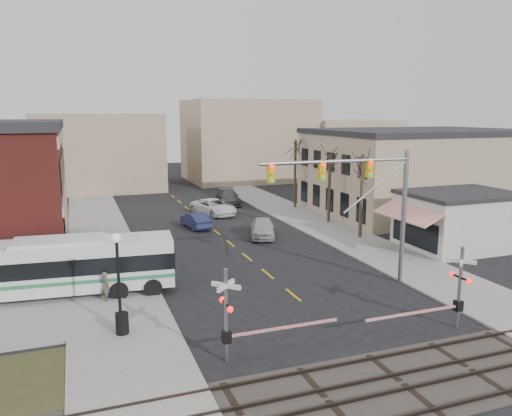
{
  "coord_description": "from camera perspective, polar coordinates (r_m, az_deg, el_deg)",
  "views": [
    {
      "loc": [
        -11.15,
        -22.36,
        10.12
      ],
      "look_at": [
        0.74,
        10.15,
        3.5
      ],
      "focal_mm": 35.0,
      "sensor_mm": 36.0,
      "label": 1
    }
  ],
  "objects": [
    {
      "name": "ground",
      "position": [
        26.96,
        6.06,
        -11.29
      ],
      "size": [
        160.0,
        160.0,
        0.0
      ],
      "primitive_type": "plane",
      "color": "black",
      "rests_on": "ground"
    },
    {
      "name": "sidewalk_west",
      "position": [
        43.57,
        -17.39,
        -3.03
      ],
      "size": [
        5.0,
        60.0,
        0.12
      ],
      "primitive_type": "cube",
      "color": "gray",
      "rests_on": "ground"
    },
    {
      "name": "sidewalk_east",
      "position": [
        48.19,
        5.77,
        -1.28
      ],
      "size": [
        5.0,
        60.0,
        0.12
      ],
      "primitive_type": "cube",
      "color": "gray",
      "rests_on": "ground"
    },
    {
      "name": "ballast_strip",
      "position": [
        20.79,
        16.32,
        -18.67
      ],
      "size": [
        160.0,
        5.0,
        0.06
      ],
      "primitive_type": "cube",
      "color": "#332D28",
      "rests_on": "ground"
    },
    {
      "name": "rail_tracks",
      "position": [
        20.75,
        16.34,
        -18.46
      ],
      "size": [
        160.0,
        3.91,
        0.14
      ],
      "color": "#2D231E",
      "rests_on": "ground"
    },
    {
      "name": "tan_building",
      "position": [
        54.11,
        17.89,
        4.08
      ],
      "size": [
        20.3,
        15.3,
        8.5
      ],
      "color": "tan",
      "rests_on": "ground"
    },
    {
      "name": "awning_shop",
      "position": [
        40.75,
        22.19,
        -1.25
      ],
      "size": [
        9.74,
        6.2,
        4.3
      ],
      "color": "beige",
      "rests_on": "ground"
    },
    {
      "name": "tree_east_a",
      "position": [
        41.15,
        11.97,
        1.32
      ],
      "size": [
        0.28,
        0.28,
        6.75
      ],
      "color": "#382B21",
      "rests_on": "sidewalk_east"
    },
    {
      "name": "tree_east_b",
      "position": [
        46.45,
        8.36,
        2.23
      ],
      "size": [
        0.28,
        0.28,
        6.3
      ],
      "color": "#382B21",
      "rests_on": "sidewalk_east"
    },
    {
      "name": "tree_east_c",
      "position": [
        53.58,
        4.5,
        3.93
      ],
      "size": [
        0.28,
        0.28,
        7.2
      ],
      "color": "#382B21",
      "rests_on": "sidewalk_east"
    },
    {
      "name": "transit_bus",
      "position": [
        29.81,
        -21.38,
        -6.19
      ],
      "size": [
        12.44,
        3.8,
        3.15
      ],
      "color": "silver",
      "rests_on": "ground"
    },
    {
      "name": "traffic_signal_mast",
      "position": [
        29.08,
        12.54,
        1.83
      ],
      "size": [
        9.29,
        0.3,
        8.0
      ],
      "color": "gray",
      "rests_on": "ground"
    },
    {
      "name": "rr_crossing_west",
      "position": [
        20.88,
        -2.26,
        -12.16
      ],
      "size": [
        5.6,
        1.36,
        4.0
      ],
      "color": "gray",
      "rests_on": "ground"
    },
    {
      "name": "rr_crossing_east",
      "position": [
        25.44,
        21.52,
        -8.65
      ],
      "size": [
        5.6,
        1.36,
        4.0
      ],
      "color": "gray",
      "rests_on": "ground"
    },
    {
      "name": "street_lamp",
      "position": [
        23.73,
        -15.53,
        -5.99
      ],
      "size": [
        0.44,
        0.44,
        4.65
      ],
      "color": "black",
      "rests_on": "sidewalk_west"
    },
    {
      "name": "trash_bin",
      "position": [
        24.28,
        -15.05,
        -12.6
      ],
      "size": [
        0.6,
        0.6,
        1.0
      ],
      "primitive_type": "cylinder",
      "color": "black",
      "rests_on": "sidewalk_west"
    },
    {
      "name": "car_a",
      "position": [
        41.17,
        0.75,
        -2.26
      ],
      "size": [
        3.38,
        5.05,
        1.6
      ],
      "primitive_type": "imported",
      "rotation": [
        0.0,
        0.0,
        -0.35
      ],
      "color": "#AAA9AE",
      "rests_on": "ground"
    },
    {
      "name": "car_b",
      "position": [
        44.79,
        -6.91,
        -1.39
      ],
      "size": [
        2.08,
        4.45,
        1.41
      ],
      "primitive_type": "imported",
      "rotation": [
        0.0,
        0.0,
        3.28
      ],
      "color": "#1C2348",
      "rests_on": "ground"
    },
    {
      "name": "car_c",
      "position": [
        50.46,
        -4.86,
        0.12
      ],
      "size": [
        4.24,
        6.15,
        1.56
      ],
      "primitive_type": "imported",
      "rotation": [
        0.0,
        0.0,
        0.32
      ],
      "color": "white",
      "rests_on": "ground"
    },
    {
      "name": "car_d",
      "position": [
        56.23,
        -3.17,
        1.27
      ],
      "size": [
        3.04,
        5.83,
        1.62
      ],
      "primitive_type": "imported",
      "rotation": [
        0.0,
        0.0,
        -0.14
      ],
      "color": "#424348",
      "rests_on": "ground"
    },
    {
      "name": "pedestrian_near",
      "position": [
        28.35,
        -16.81,
        -8.56
      ],
      "size": [
        0.56,
        0.69,
        1.63
      ],
      "primitive_type": "imported",
      "rotation": [
        0.0,
        0.0,
        1.89
      ],
      "color": "#554944",
      "rests_on": "sidewalk_west"
    },
    {
      "name": "pedestrian_far",
      "position": [
        30.83,
        -16.69,
        -6.84
      ],
      "size": [
        1.04,
        0.93,
        1.77
      ],
      "primitive_type": "imported",
      "rotation": [
        0.0,
        0.0,
        0.37
      ],
      "color": "#2B314C",
      "rests_on": "sidewalk_west"
    }
  ]
}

